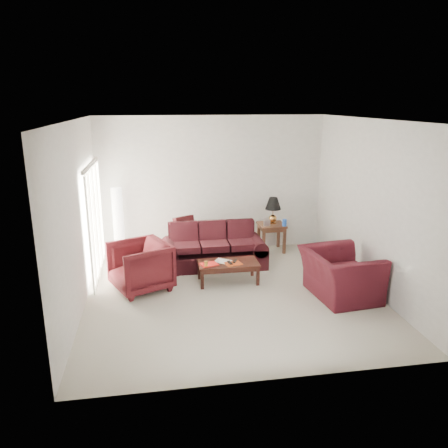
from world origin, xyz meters
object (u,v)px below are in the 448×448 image
floor_lamp (118,223)px  armchair_left (140,266)px  sofa (214,246)px  end_table (271,237)px  coffee_table (228,272)px  armchair_right (340,274)px

floor_lamp → armchair_left: size_ratio=1.62×
armchair_left → sofa: bearing=98.2°
end_table → armchair_left: (-2.88, -1.68, 0.13)m
floor_lamp → coffee_table: floor_lamp is taller
end_table → armchair_left: bearing=-149.8°
floor_lamp → armchair_right: (3.88, -2.59, -0.38)m
end_table → coffee_table: (-1.27, -1.61, -0.12)m
sofa → armchair_right: 2.64m
floor_lamp → armchair_left: bearing=-74.6°
floor_lamp → sofa: bearing=-22.7°
armchair_left → coffee_table: 1.63m
sofa → floor_lamp: size_ratio=1.35×
end_table → coffee_table: bearing=-128.2°
sofa → floor_lamp: floor_lamp is taller
end_table → armchair_right: (0.53, -2.54, 0.09)m
end_table → armchair_right: bearing=-78.3°
armchair_right → coffee_table: armchair_right is taller
armchair_left → end_table: bearing=96.1°
end_table → coffee_table: 2.06m
armchair_right → coffee_table: (-1.80, 0.93, -0.21)m
end_table → floor_lamp: 3.39m
end_table → floor_lamp: floor_lamp is taller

